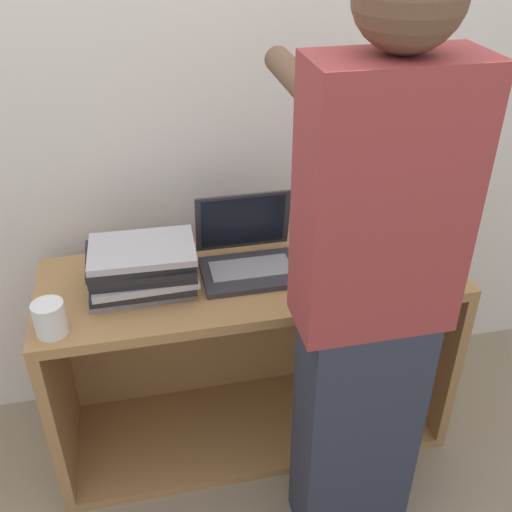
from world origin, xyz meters
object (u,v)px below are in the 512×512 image
(laptop_stack_right, at_px, (351,254))
(laptop_stack_left, at_px, (142,267))
(mug, at_px, (50,319))
(laptop_open, at_px, (248,255))
(person, at_px, (370,303))

(laptop_stack_right, bearing_deg, laptop_stack_left, -179.99)
(mug, bearing_deg, laptop_stack_left, 32.63)
(laptop_open, bearing_deg, laptop_stack_right, -7.45)
(laptop_open, relative_size, laptop_stack_right, 0.97)
(laptop_open, distance_m, laptop_stack_right, 0.35)
(person, relative_size, mug, 17.06)
(laptop_stack_right, height_order, person, person)
(laptop_stack_right, distance_m, person, 0.49)
(mug, bearing_deg, laptop_stack_right, 10.18)
(laptop_stack_right, relative_size, mug, 3.22)
(laptop_stack_left, distance_m, mug, 0.33)
(laptop_stack_right, height_order, mug, mug)
(laptop_stack_right, bearing_deg, mug, -169.82)
(laptop_open, xyz_separation_m, person, (0.23, -0.50, 0.12))
(laptop_open, height_order, mug, laptop_open)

